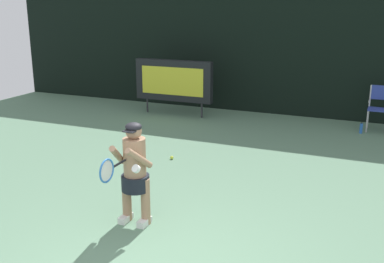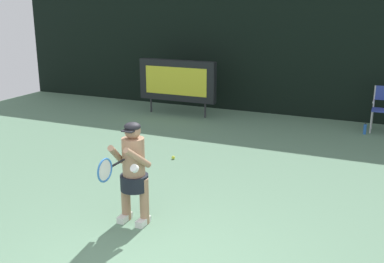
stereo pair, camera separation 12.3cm
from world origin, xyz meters
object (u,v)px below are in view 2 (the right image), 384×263
at_px(scoreboard, 177,81).
at_px(water_bottle, 365,129).
at_px(tennis_racket, 106,170).
at_px(tennis_ball_loose, 173,157).
at_px(tennis_player, 133,169).
at_px(umpire_chair, 384,106).

relative_size(scoreboard, water_bottle, 8.30).
bearing_deg(tennis_racket, tennis_ball_loose, 99.91).
bearing_deg(tennis_player, tennis_ball_loose, 104.93).
xyz_separation_m(tennis_racket, tennis_ball_loose, (-0.66, 3.21, -0.93)).
xyz_separation_m(scoreboard, tennis_player, (2.26, -6.03, -0.17)).
height_order(scoreboard, tennis_ball_loose, scoreboard).
bearing_deg(tennis_player, tennis_racket, -94.55).
distance_m(water_bottle, tennis_player, 6.64).
xyz_separation_m(water_bottle, tennis_ball_loose, (-3.31, -3.44, -0.09)).
relative_size(scoreboard, tennis_racket, 3.65).
distance_m(tennis_player, tennis_racket, 0.61).
distance_m(water_bottle, tennis_ball_loose, 4.78).
relative_size(scoreboard, tennis_ball_loose, 32.35).
xyz_separation_m(umpire_chair, water_bottle, (-0.35, -0.41, -0.50)).
distance_m(umpire_chair, tennis_racket, 7.68).
height_order(water_bottle, tennis_racket, tennis_racket).
bearing_deg(tennis_ball_loose, water_bottle, 46.09).
relative_size(umpire_chair, tennis_player, 0.75).
bearing_deg(tennis_player, water_bottle, 66.72).
height_order(scoreboard, tennis_player, scoreboard).
relative_size(tennis_player, tennis_ball_loose, 21.27).
bearing_deg(scoreboard, tennis_racket, -71.52).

